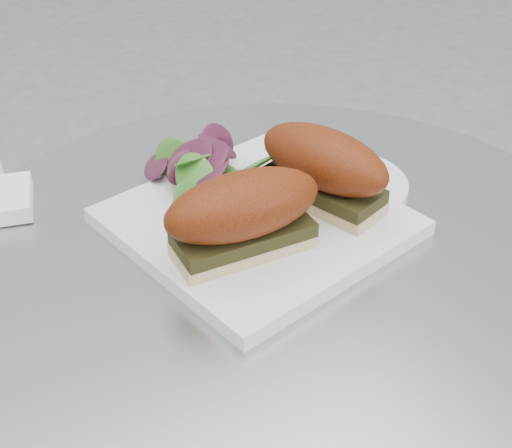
% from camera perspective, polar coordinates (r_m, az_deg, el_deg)
% --- Properties ---
extents(table, '(0.70, 0.70, 0.73)m').
position_cam_1_polar(table, '(0.85, 1.78, -16.19)').
color(table, '#B5B9BC').
rests_on(table, ground).
extents(plate, '(0.29, 0.29, 0.02)m').
position_cam_1_polar(plate, '(0.72, 0.11, 0.19)').
color(plate, white).
rests_on(plate, table).
extents(sandwich_left, '(0.15, 0.08, 0.08)m').
position_cam_1_polar(sandwich_left, '(0.64, -1.03, 0.87)').
color(sandwich_left, beige).
rests_on(sandwich_left, plate).
extents(sandwich_right, '(0.11, 0.16, 0.08)m').
position_cam_1_polar(sandwich_right, '(0.71, 5.41, 4.61)').
color(sandwich_right, beige).
rests_on(sandwich_right, plate).
extents(salad, '(0.13, 0.13, 0.05)m').
position_cam_1_polar(salad, '(0.74, -4.68, 4.50)').
color(salad, '#3C7F29').
rests_on(salad, plate).
extents(saucer, '(0.15, 0.15, 0.01)m').
position_cam_1_polar(saucer, '(0.78, 6.69, 3.03)').
color(saucer, white).
rests_on(saucer, table).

